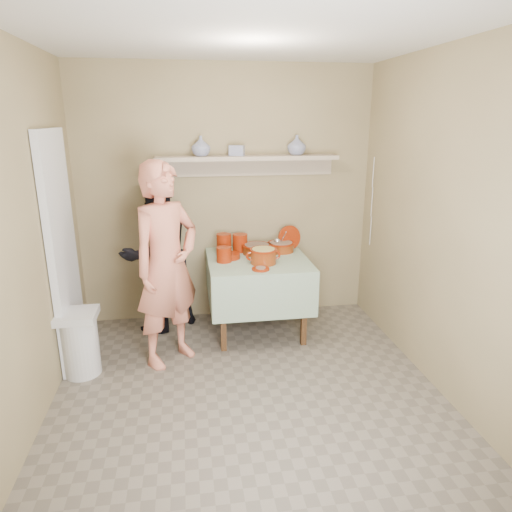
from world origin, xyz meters
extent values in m
plane|color=#675D51|center=(0.00, 0.00, 0.00)|extent=(3.50, 3.50, 0.00)
cube|color=silver|center=(-1.46, 0.95, 1.00)|extent=(0.06, 0.70, 2.00)
cylinder|color=#721501|center=(-0.06, 1.52, 0.86)|extent=(0.15, 0.15, 0.20)
cylinder|color=#721501|center=(0.11, 1.55, 0.85)|extent=(0.15, 0.15, 0.18)
cylinder|color=#721501|center=(-0.08, 1.23, 0.83)|extent=(0.14, 0.14, 0.14)
cylinder|color=#721501|center=(-0.01, 1.32, 0.79)|extent=(0.18, 0.18, 0.05)
cylinder|color=#721501|center=(0.63, 1.57, 0.88)|extent=(0.26, 0.13, 0.25)
imported|color=navy|center=(0.70, 1.63, 1.82)|extent=(0.23, 0.23, 0.19)
imported|color=navy|center=(-0.25, 1.62, 1.82)|extent=(0.21, 0.21, 0.19)
cube|color=navy|center=(0.10, 1.61, 1.77)|extent=(0.17, 0.14, 0.10)
imported|color=#CD7258|center=(-0.60, 0.81, 0.88)|extent=(0.76, 0.74, 1.76)
imported|color=black|center=(-0.73, 1.51, 0.79)|extent=(0.97, 0.93, 1.57)
cube|color=#8E7E57|center=(0.00, 1.76, 1.30)|extent=(3.00, 0.02, 2.60)
cube|color=#8E7E57|center=(0.00, -1.76, 1.30)|extent=(3.00, 0.02, 2.60)
cube|color=#8E7E57|center=(-1.51, 0.00, 1.30)|extent=(0.02, 3.50, 2.60)
cube|color=#8E7E57|center=(1.51, 0.00, 1.30)|extent=(0.02, 3.50, 2.60)
cube|color=silver|center=(0.00, 0.00, 2.61)|extent=(3.00, 3.50, 0.02)
cube|color=#4C2D16|center=(-0.13, 0.90, 0.35)|extent=(0.05, 0.05, 0.71)
cube|color=#4C2D16|center=(0.63, 0.90, 0.35)|extent=(0.05, 0.05, 0.71)
cube|color=#4C2D16|center=(-0.13, 1.66, 0.35)|extent=(0.05, 0.05, 0.71)
cube|color=#4C2D16|center=(0.63, 1.66, 0.35)|extent=(0.05, 0.05, 0.71)
cube|color=#4C2D16|center=(0.25, 1.28, 0.73)|extent=(0.90, 0.90, 0.04)
cube|color=#1E592D|center=(0.25, 1.28, 0.76)|extent=(0.96, 0.96, 0.01)
cube|color=#1E592D|center=(0.25, 0.80, 0.54)|extent=(0.96, 0.01, 0.44)
cube|color=#1E592D|center=(0.25, 1.76, 0.54)|extent=(0.96, 0.01, 0.44)
cube|color=#1E592D|center=(-0.23, 1.28, 0.54)|extent=(0.01, 0.96, 0.44)
cube|color=#1E592D|center=(0.73, 1.28, 0.54)|extent=(0.01, 0.96, 0.44)
cylinder|color=#642108|center=(0.27, 1.44, 0.81)|extent=(0.28, 0.28, 0.09)
cylinder|color=#721501|center=(0.27, 1.44, 0.85)|extent=(0.30, 0.30, 0.01)
cylinder|color=brown|center=(0.27, 1.44, 0.83)|extent=(0.25, 0.25, 0.05)
cylinder|color=#642108|center=(0.53, 1.49, 0.81)|extent=(0.26, 0.26, 0.09)
cylinder|color=#721501|center=(0.53, 1.49, 0.85)|extent=(0.28, 0.28, 0.01)
cylinder|color=#8C6B54|center=(0.53, 1.49, 0.83)|extent=(0.23, 0.23, 0.05)
cylinder|color=silver|center=(0.53, 1.39, 0.94)|extent=(0.01, 0.22, 0.16)
sphere|color=silver|center=(0.49, 1.51, 0.87)|extent=(0.07, 0.07, 0.07)
cylinder|color=#642108|center=(0.28, 1.12, 0.83)|extent=(0.24, 0.24, 0.14)
cylinder|color=#721501|center=(0.28, 1.12, 0.90)|extent=(0.25, 0.25, 0.01)
cylinder|color=tan|center=(0.28, 1.12, 0.88)|extent=(0.21, 0.21, 0.05)
torus|color=#721501|center=(0.16, 1.12, 0.84)|extent=(0.09, 0.02, 0.09)
torus|color=#721501|center=(0.40, 1.12, 0.84)|extent=(0.09, 0.02, 0.09)
cylinder|color=#721501|center=(0.22, 0.93, 0.77)|extent=(0.16, 0.16, 0.02)
cylinder|color=#8C6B54|center=(0.22, 0.93, 0.78)|extent=(0.09, 0.09, 0.01)
cube|color=tan|center=(0.20, 1.62, 1.70)|extent=(1.80, 0.25, 0.04)
cube|color=tan|center=(0.20, 1.74, 1.60)|extent=(1.80, 0.02, 0.18)
cylinder|color=silver|center=(-1.34, 0.69, 0.25)|extent=(0.30, 0.30, 0.50)
cube|color=silver|center=(-1.34, 0.69, 0.53)|extent=(0.32, 0.32, 0.06)
cylinder|color=silver|center=(1.47, 1.50, 1.55)|extent=(0.01, 0.01, 0.30)
cylinder|color=silver|center=(1.47, 1.48, 1.25)|extent=(0.01, 0.01, 0.30)
cylinder|color=silver|center=(1.47, 1.46, 0.95)|extent=(0.01, 0.01, 0.30)
camera|label=1|loc=(-0.42, -2.92, 2.08)|focal=32.00mm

